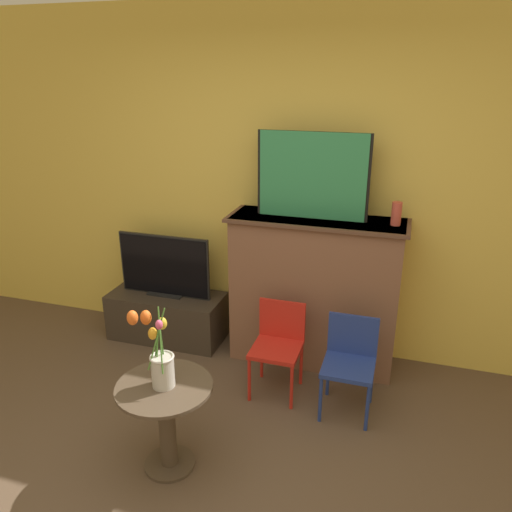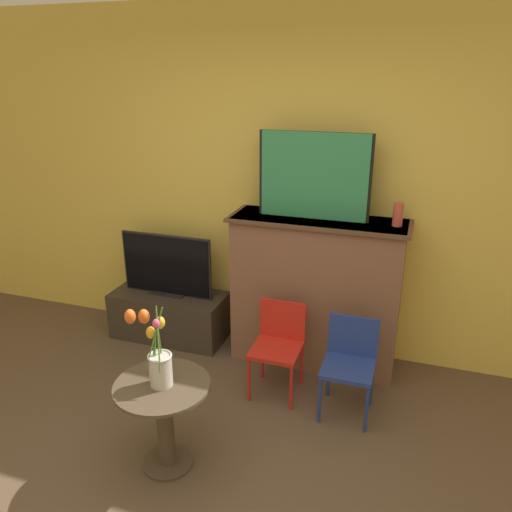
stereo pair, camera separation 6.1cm
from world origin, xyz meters
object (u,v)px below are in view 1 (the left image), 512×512
(tv_monitor, at_px, (164,267))
(vase_tulips, at_px, (159,359))
(painting, at_px, (312,176))
(chair_red, at_px, (278,341))
(chair_blue, at_px, (350,358))

(tv_monitor, bearing_deg, vase_tulips, -63.74)
(painting, height_order, chair_red, painting)
(painting, height_order, tv_monitor, painting)
(painting, xyz_separation_m, chair_blue, (0.41, -0.55, -1.10))
(chair_red, xyz_separation_m, vase_tulips, (-0.43, -0.94, 0.34))
(painting, distance_m, vase_tulips, 1.70)
(tv_monitor, relative_size, chair_blue, 1.22)
(chair_blue, bearing_deg, chair_red, 172.05)
(tv_monitor, height_order, chair_red, tv_monitor)
(chair_blue, bearing_deg, painting, 126.64)
(painting, bearing_deg, tv_monitor, -178.53)
(chair_blue, bearing_deg, vase_tulips, -137.26)
(painting, bearing_deg, chair_red, -102.59)
(painting, xyz_separation_m, chair_red, (-0.11, -0.48, -1.10))
(painting, xyz_separation_m, tv_monitor, (-1.22, -0.03, -0.84))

